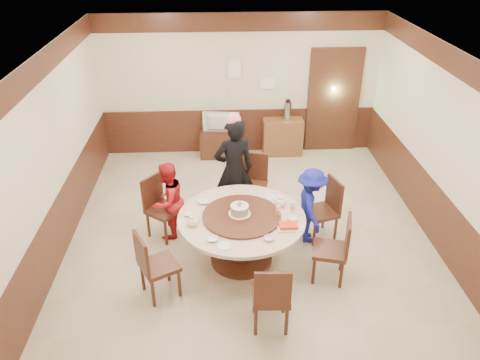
{
  "coord_description": "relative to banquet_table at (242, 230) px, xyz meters",
  "views": [
    {
      "loc": [
        -0.46,
        -5.97,
        4.32
      ],
      "look_at": [
        -0.16,
        -0.27,
        1.1
      ],
      "focal_mm": 35.0,
      "sensor_mm": 36.0,
      "label": 1
    }
  ],
  "objects": [
    {
      "name": "room",
      "position": [
        0.17,
        0.68,
        0.55
      ],
      "size": [
        6.0,
        6.04,
        2.84
      ],
      "color": "#C2B69B",
      "rests_on": "ground"
    },
    {
      "name": "banquet_table",
      "position": [
        0.0,
        0.0,
        0.0
      ],
      "size": [
        1.75,
        1.75,
        0.78
      ],
      "color": "#411F14",
      "rests_on": "ground"
    },
    {
      "name": "chair_0",
      "position": [
        1.24,
        0.51,
        -0.23
      ],
      "size": [
        0.56,
        0.55,
        0.97
      ],
      "rotation": [
        0.0,
        0.0,
        1.88
      ],
      "color": "#411F14",
      "rests_on": "ground"
    },
    {
      "name": "chair_1",
      "position": [
        0.27,
        1.33,
        -0.23
      ],
      "size": [
        0.54,
        0.54,
        0.97
      ],
      "rotation": [
        0.0,
        0.0,
        2.88
      ],
      "color": "#411F14",
      "rests_on": "ground"
    },
    {
      "name": "chair_2",
      "position": [
        -1.16,
        0.69,
        -0.23
      ],
      "size": [
        0.62,
        0.62,
        0.97
      ],
      "rotation": [
        0.0,
        0.0,
        4.05
      ],
      "color": "#411F14",
      "rests_on": "ground"
    },
    {
      "name": "chair_3",
      "position": [
        -1.1,
        -0.62,
        -0.23
      ],
      "size": [
        0.6,
        0.6,
        0.97
      ],
      "rotation": [
        0.0,
        0.0,
        5.2
      ],
      "color": "#411F14",
      "rests_on": "ground"
    },
    {
      "name": "chair_4",
      "position": [
        0.28,
        -1.24,
        -0.23
      ],
      "size": [
        0.46,
        0.47,
        0.97
      ],
      "rotation": [
        0.0,
        0.0,
        6.24
      ],
      "color": "#411F14",
      "rests_on": "ground"
    },
    {
      "name": "chair_5",
      "position": [
        1.17,
        -0.42,
        -0.23
      ],
      "size": [
        0.54,
        0.54,
        0.97
      ],
      "rotation": [
        0.0,
        0.0,
        7.6
      ],
      "color": "#411F14",
      "rests_on": "ground"
    },
    {
      "name": "person_standing",
      "position": [
        -0.06,
        1.14,
        0.33
      ],
      "size": [
        0.71,
        0.55,
        1.72
      ],
      "primitive_type": "imported",
      "rotation": [
        0.0,
        0.0,
        3.38
      ],
      "color": "black",
      "rests_on": "ground"
    },
    {
      "name": "person_red",
      "position": [
        -1.06,
        0.68,
        0.08
      ],
      "size": [
        0.73,
        0.76,
        1.23
      ],
      "primitive_type": "imported",
      "rotation": [
        0.0,
        0.0,
        4.1
      ],
      "color": "red",
      "rests_on": "ground"
    },
    {
      "name": "person_blue",
      "position": [
        1.05,
        0.46,
        0.07
      ],
      "size": [
        0.47,
        0.79,
        1.2
      ],
      "primitive_type": "imported",
      "rotation": [
        0.0,
        0.0,
        1.61
      ],
      "color": "navy",
      "rests_on": "ground"
    },
    {
      "name": "birthday_cake",
      "position": [
        -0.03,
        0.02,
        0.32
      ],
      "size": [
        0.31,
        0.31,
        0.21
      ],
      "color": "white",
      "rests_on": "banquet_table"
    },
    {
      "name": "teapot_left",
      "position": [
        -0.66,
        -0.17,
        0.28
      ],
      "size": [
        0.17,
        0.15,
        0.13
      ],
      "primitive_type": "ellipsoid",
      "color": "white",
      "rests_on": "banquet_table"
    },
    {
      "name": "teapot_right",
      "position": [
        0.56,
        0.25,
        0.28
      ],
      "size": [
        0.17,
        0.15,
        0.13
      ],
      "primitive_type": "ellipsoid",
      "color": "white",
      "rests_on": "banquet_table"
    },
    {
      "name": "bowl_0",
      "position": [
        -0.52,
        0.38,
        0.24
      ],
      "size": [
        0.15,
        0.15,
        0.04
      ],
      "primitive_type": "imported",
      "color": "white",
      "rests_on": "banquet_table"
    },
    {
      "name": "bowl_1",
      "position": [
        0.31,
        -0.54,
        0.24
      ],
      "size": [
        0.14,
        0.14,
        0.04
      ],
      "primitive_type": "imported",
      "color": "white",
      "rests_on": "banquet_table"
    },
    {
      "name": "bowl_2",
      "position": [
        -0.39,
        -0.51,
        0.23
      ],
      "size": [
        0.14,
        0.14,
        0.04
      ],
      "primitive_type": "imported",
      "color": "white",
      "rests_on": "banquet_table"
    },
    {
      "name": "bowl_3",
      "position": [
        0.68,
        -0.12,
        0.24
      ],
      "size": [
        0.15,
        0.15,
        0.05
      ],
      "primitive_type": "imported",
      "color": "white",
      "rests_on": "banquet_table"
    },
    {
      "name": "bowl_4",
      "position": [
        -0.72,
        0.08,
        0.23
      ],
      "size": [
        0.14,
        0.14,
        0.03
      ],
      "primitive_type": "imported",
      "color": "white",
      "rests_on": "banquet_table"
    },
    {
      "name": "saucer_near",
      "position": [
        -0.25,
        -0.65,
        0.22
      ],
      "size": [
        0.18,
        0.18,
        0.01
      ],
      "primitive_type": "cylinder",
      "color": "white",
      "rests_on": "banquet_table"
    },
    {
      "name": "saucer_far",
      "position": [
        0.45,
        0.5,
        0.22
      ],
      "size": [
        0.18,
        0.18,
        0.01
      ],
      "primitive_type": "cylinder",
      "color": "white",
      "rests_on": "banquet_table"
    },
    {
      "name": "shrimp_platter",
      "position": [
        0.6,
        -0.3,
        0.24
      ],
      "size": [
        0.3,
        0.2,
        0.06
      ],
      "color": "white",
      "rests_on": "banquet_table"
    },
    {
      "name": "bottle_0",
      "position": [
        0.5,
        -0.01,
        0.3
      ],
      "size": [
        0.06,
        0.06,
        0.16
      ],
      "primitive_type": "cylinder",
      "color": "white",
      "rests_on": "banquet_table"
    },
    {
      "name": "bottle_1",
      "position": [
        0.71,
        0.09,
        0.3
      ],
      "size": [
        0.06,
        0.06,
        0.16
      ],
      "primitive_type": "cylinder",
      "color": "white",
      "rests_on": "banquet_table"
    },
    {
      "name": "tv_stand",
      "position": [
        -0.23,
        3.42,
        -0.28
      ],
      "size": [
        0.85,
        0.45,
        0.5
      ],
      "primitive_type": "cube",
      "color": "#411F14",
      "rests_on": "ground"
    },
    {
      "name": "television",
      "position": [
        -0.23,
        3.42,
        0.18
      ],
      "size": [
        0.74,
        0.19,
        0.42
      ],
      "primitive_type": "imported",
      "rotation": [
        0.0,
        0.0,
        3.02
      ],
      "color": "gray",
      "rests_on": "tv_stand"
    },
    {
      "name": "side_cabinet",
      "position": [
        1.03,
        3.45,
        -0.16
      ],
      "size": [
        0.8,
        0.4,
        0.75
      ],
      "primitive_type": "cube",
      "color": "brown",
      "rests_on": "ground"
    },
    {
      "name": "thermos",
      "position": [
        1.11,
        3.45,
        0.41
      ],
      "size": [
        0.15,
        0.15,
        0.38
      ],
      "primitive_type": "cylinder",
      "color": "silver",
      "rests_on": "side_cabinet"
    },
    {
      "name": "notice_left",
      "position": [
        0.06,
        3.62,
        1.22
      ],
      "size": [
        0.25,
        0.0,
        0.35
      ],
      "primitive_type": "cube",
      "color": "white",
      "rests_on": "room"
    },
    {
      "name": "notice_right",
      "position": [
        0.71,
        3.62,
        0.92
      ],
      "size": [
        0.3,
        0.0,
        0.22
      ],
      "primitive_type": "cube",
      "color": "white",
      "rests_on": "room"
    }
  ]
}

